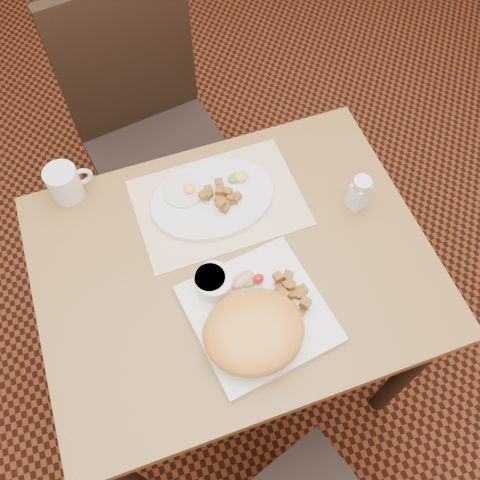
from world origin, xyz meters
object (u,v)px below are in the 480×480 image
(salt_shaker, at_px, (359,193))
(chair_far, at_px, (150,126))
(table, at_px, (234,283))
(plate_oval, at_px, (213,199))
(plate_square, at_px, (258,314))
(coffee_mug, at_px, (65,183))

(salt_shaker, bearing_deg, chair_far, 122.64)
(table, height_order, plate_oval, plate_oval)
(plate_square, bearing_deg, chair_far, 94.62)
(plate_square, bearing_deg, coffee_mug, 125.58)
(plate_square, relative_size, salt_shaker, 2.80)
(table, xyz_separation_m, plate_square, (0.01, -0.14, 0.12))
(plate_oval, bearing_deg, plate_square, -89.95)
(plate_oval, distance_m, salt_shaker, 0.35)
(plate_square, bearing_deg, salt_shaker, 30.29)
(plate_oval, xyz_separation_m, salt_shaker, (0.32, -0.13, 0.04))
(table, bearing_deg, plate_oval, 87.57)
(chair_far, relative_size, plate_square, 3.46)
(plate_square, xyz_separation_m, plate_oval, (-0.00, 0.32, 0.00))
(chair_far, height_order, coffee_mug, chair_far)
(table, height_order, coffee_mug, coffee_mug)
(table, distance_m, plate_square, 0.18)
(table, distance_m, chair_far, 0.67)
(plate_oval, bearing_deg, coffee_mug, 156.74)
(salt_shaker, height_order, coffee_mug, salt_shaker)
(chair_far, bearing_deg, coffee_mug, 43.35)
(chair_far, xyz_separation_m, salt_shaker, (0.39, -0.61, 0.26))
(coffee_mug, bearing_deg, plate_oval, -23.26)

